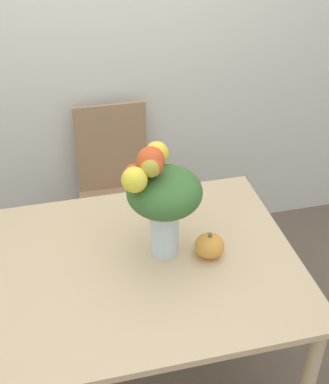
# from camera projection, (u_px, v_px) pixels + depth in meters

# --- Properties ---
(ground_plane) EXTENTS (12.00, 12.00, 0.00)m
(ground_plane) POSITION_uv_depth(u_px,v_px,m) (150.00, 381.00, 2.60)
(ground_plane) COLOR brown
(wall_back) EXTENTS (8.00, 0.06, 2.70)m
(wall_back) POSITION_uv_depth(u_px,v_px,m) (98.00, 31.00, 2.75)
(wall_back) COLOR silver
(wall_back) RESTS_ON ground_plane
(dining_table) EXTENTS (1.22, 1.01, 0.78)m
(dining_table) POSITION_uv_depth(u_px,v_px,m) (147.00, 281.00, 2.21)
(dining_table) COLOR #D1B284
(dining_table) RESTS_ON ground_plane
(flower_vase) EXTENTS (0.32, 0.29, 0.50)m
(flower_vase) POSITION_uv_depth(u_px,v_px,m) (161.00, 195.00, 2.04)
(flower_vase) COLOR silver
(flower_vase) RESTS_ON dining_table
(pumpkin) EXTENTS (0.12, 0.12, 0.11)m
(pumpkin) POSITION_uv_depth(u_px,v_px,m) (209.00, 246.00, 2.16)
(pumpkin) COLOR gold
(pumpkin) RESTS_ON dining_table
(dining_chair_near_window) EXTENTS (0.43, 0.43, 0.99)m
(dining_chair_near_window) POSITION_uv_depth(u_px,v_px,m) (117.00, 192.00, 3.04)
(dining_chair_near_window) COLOR #9E7A56
(dining_chair_near_window) RESTS_ON ground_plane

